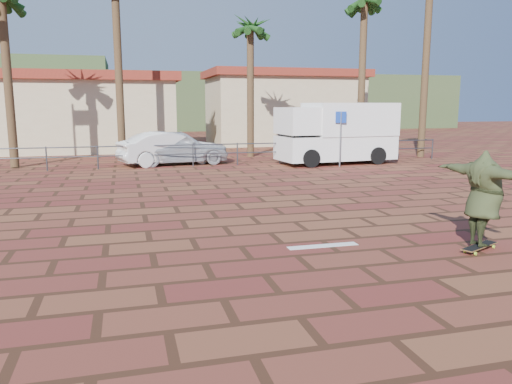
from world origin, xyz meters
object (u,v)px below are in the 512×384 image
at_px(car_white, 169,148).
at_px(skateboarder, 484,199).
at_px(campervan, 337,132).
at_px(car_silver, 176,147).
at_px(longboard, 480,246).

bearing_deg(car_white, skateboarder, 179.56).
xyz_separation_m(skateboarder, campervan, (3.18, 13.73, 0.47)).
bearing_deg(skateboarder, car_silver, 7.55).
relative_size(longboard, car_silver, 0.22).
bearing_deg(car_silver, longboard, -170.80).
relative_size(car_silver, car_white, 1.04).
bearing_deg(skateboarder, campervan, -20.25).
bearing_deg(longboard, car_white, 81.08).
bearing_deg(longboard, campervan, 52.14).
xyz_separation_m(campervan, car_silver, (-7.19, 1.50, -0.66)).
xyz_separation_m(longboard, skateboarder, (-0.00, 0.00, 0.90)).
bearing_deg(campervan, longboard, -108.29).
distance_m(campervan, car_silver, 7.38).
height_order(longboard, skateboarder, skateboarder).
relative_size(skateboarder, car_white, 0.48).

